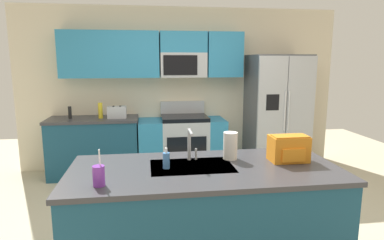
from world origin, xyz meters
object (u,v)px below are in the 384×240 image
Objects in this scene: toaster at (117,112)px; backpack at (289,148)px; pepper_mill at (70,113)px; sink_faucet at (190,142)px; paper_towel_roll at (230,146)px; drink_cup_purple at (99,176)px; soap_dispenser at (166,160)px; bottle_yellow at (100,110)px; refrigerator at (277,113)px; range_oven at (182,144)px.

backpack is (1.65, -2.43, 0.03)m from toaster.
pepper_mill is at bearing 175.89° from toaster.
sink_faucet reaches higher than paper_towel_roll.
drink_cup_purple reaches higher than paper_towel_roll.
sink_faucet is 0.30m from soap_dispenser.
paper_towel_roll is (1.06, 0.49, 0.05)m from drink_cup_purple.
paper_towel_roll is at bearing -63.09° from toaster.
bottle_yellow is 3.10m from backpack.
soap_dispenser is at bearing -128.30° from refrigerator.
pepper_mill reaches higher than toaster.
range_oven is 2.44m from sink_faucet.
soap_dispenser is 1.06m from backpack.
bottle_yellow reaches higher than backpack.
drink_cup_purple is 1.10× the size of paper_towel_roll.
pepper_mill is 2.79m from sink_faucet.
soap_dispenser is at bearing -141.59° from sink_faucet.
range_oven is 8.00× the size of soap_dispenser.
toaster is 1.17× the size of paper_towel_roll.
toaster reaches higher than soap_dispenser.
backpack is (1.55, 0.36, 0.04)m from drink_cup_purple.
paper_towel_roll is (0.58, 0.18, 0.05)m from soap_dispenser.
pepper_mill is at bearing 105.68° from drink_cup_purple.
paper_towel_roll reaches higher than range_oven.
drink_cup_purple is 1.55× the size of soap_dispenser.
range_oven is 5.67× the size of paper_towel_roll.
backpack is at bearing 13.15° from drink_cup_purple.
paper_towel_roll is at bearing 24.90° from drink_cup_purple.
paper_towel_roll is at bearing 17.54° from soap_dispenser.
pepper_mill is at bearing 178.77° from refrigerator.
paper_towel_roll is (1.41, -2.32, 0.00)m from bottle_yellow.
paper_towel_roll is (-1.36, -2.28, 0.09)m from refrigerator.
bottle_yellow is at bearing 179.17° from refrigerator.
refrigerator is at bearing -1.23° from pepper_mill.
pepper_mill is at bearing 176.28° from bottle_yellow.
bottle_yellow is at bearing 121.34° from paper_towel_roll.
pepper_mill is (-3.23, 0.07, 0.07)m from refrigerator.
toaster is at bearing 109.31° from sink_faucet.
sink_faucet is 0.88× the size of backpack.
refrigerator is at bearing 51.70° from soap_dispenser.
paper_towel_roll reaches higher than bottle_yellow.
toaster is 2.93m from backpack.
range_oven is 1.61m from refrigerator.
pepper_mill reaches higher than soap_dispenser.
paper_towel_roll reaches higher than backpack.
bottle_yellow is (-1.24, -0.03, 0.57)m from range_oven.
refrigerator is 2.78m from bottle_yellow.
paper_towel_roll is (0.36, 0.01, -0.05)m from sink_faucet.
bottle_yellow reaches higher than range_oven.
backpack reaches higher than soap_dispenser.
drink_cup_purple reaches higher than pepper_mill.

